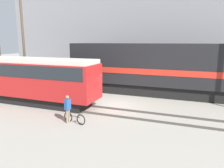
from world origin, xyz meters
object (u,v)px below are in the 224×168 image
object	(u,v)px
freight_locomotive	(161,68)
streetcar	(25,77)
person	(68,106)
bicycle	(74,118)
utility_pole_center	(23,39)

from	to	relation	value
freight_locomotive	streetcar	size ratio (longest dim) A/B	1.35
freight_locomotive	person	distance (m)	9.93
bicycle	utility_pole_center	size ratio (longest dim) A/B	0.16
person	streetcar	bearing A→B (deg)	154.36
freight_locomotive	bicycle	world-z (taller)	freight_locomotive
freight_locomotive	person	xyz separation A→B (m)	(-4.02, -8.98, -1.40)
streetcar	utility_pole_center	xyz separation A→B (m)	(-2.77, 3.15, 2.95)
freight_locomotive	utility_pole_center	distance (m)	13.03
freight_locomotive	person	world-z (taller)	freight_locomotive
bicycle	utility_pole_center	bearing A→B (deg)	146.72
streetcar	person	xyz separation A→B (m)	(5.59, -2.68, -0.99)
person	utility_pole_center	distance (m)	10.93
person	utility_pole_center	size ratio (longest dim) A/B	0.17
freight_locomotive	utility_pole_center	world-z (taller)	utility_pole_center
freight_locomotive	streetcar	distance (m)	11.49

